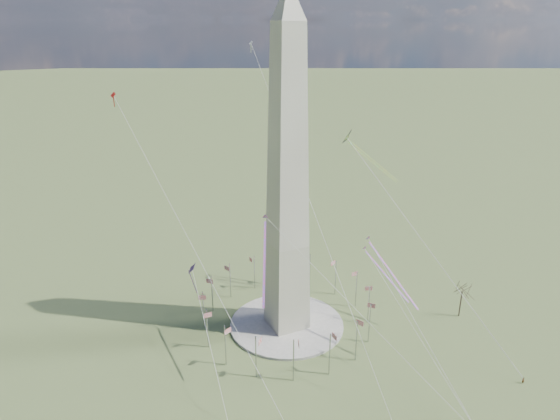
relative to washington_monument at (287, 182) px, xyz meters
name	(u,v)px	position (x,y,z in m)	size (l,w,h in m)	color
ground	(287,325)	(0.00, 0.00, -47.95)	(2000.00, 2000.00, 0.00)	#525D2E
plaza	(287,324)	(0.00, 0.00, -47.55)	(36.00, 36.00, 0.80)	#BBB3AB
washington_monument	(287,182)	(0.00, 0.00, 0.00)	(15.56, 15.56, 100.00)	beige
flagpole_ring	(287,306)	(0.00, 0.00, -40.68)	(54.40, 54.40, 13.00)	#B2B4B8
tree_near	(463,290)	(53.38, -19.73, -38.10)	(7.90, 7.90, 13.82)	#4F3E30
person_east	(523,380)	(44.95, -51.68, -46.99)	(0.70, 0.46, 1.92)	gray
kite_delta_black	(350,140)	(29.30, 13.14, 6.35)	(16.25, 17.67, 16.13)	black
kite_diamond_purple	(192,271)	(-26.61, 10.48, -27.52)	(2.91, 3.75, 10.93)	#341665
kite_streamer_left	(385,263)	(22.34, -18.20, -22.26)	(4.40, 21.37, 14.71)	red
kite_streamer_mid	(265,246)	(-11.72, -9.98, -13.58)	(11.47, 21.86, 16.21)	red
kite_streamer_right	(380,268)	(30.38, -6.13, -31.38)	(6.32, 18.52, 13.00)	red
kite_small_red	(113,96)	(-39.88, 37.18, 21.66)	(1.46, 1.64, 4.48)	red
kite_small_white	(251,44)	(7.61, 43.54, 35.37)	(1.01, 1.69, 3.99)	silver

